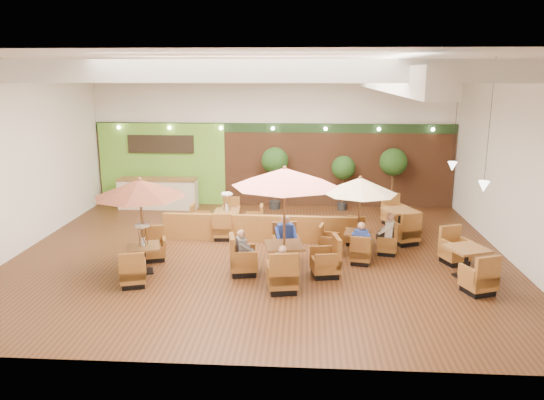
# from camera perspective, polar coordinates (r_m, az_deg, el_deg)

# --- Properties ---
(room) EXTENTS (14.04, 14.00, 5.52)m
(room) POSITION_cam_1_polar(r_m,az_deg,el_deg) (15.82, -0.02, 8.13)
(room) COLOR #381E0F
(room) RESTS_ON ground
(service_counter) EXTENTS (3.00, 0.75, 1.18)m
(service_counter) POSITION_cam_1_polar(r_m,az_deg,el_deg) (20.90, -12.14, 0.70)
(service_counter) COLOR beige
(service_counter) RESTS_ON ground
(booth_divider) EXTENTS (6.07, 0.33, 0.84)m
(booth_divider) POSITION_cam_1_polar(r_m,az_deg,el_deg) (16.45, -1.36, -3.06)
(booth_divider) COLOR brown
(booth_divider) RESTS_ON ground
(table_0) EXTENTS (2.35, 2.63, 2.55)m
(table_0) POSITION_cam_1_polar(r_m,az_deg,el_deg) (13.93, -13.95, -0.11)
(table_0) COLOR brown
(table_0) RESTS_ON ground
(table_1) EXTENTS (2.92, 2.92, 2.88)m
(table_1) POSITION_cam_1_polar(r_m,az_deg,el_deg) (13.31, 1.34, -0.29)
(table_1) COLOR brown
(table_1) RESTS_ON ground
(table_2) EXTENTS (2.32, 2.32, 2.31)m
(table_2) POSITION_cam_1_polar(r_m,az_deg,el_deg) (15.23, 9.40, -0.04)
(table_2) COLOR brown
(table_2) RESTS_ON ground
(table_3) EXTENTS (2.42, 2.42, 1.49)m
(table_3) POSITION_cam_1_polar(r_m,az_deg,el_deg) (17.55, -4.85, -2.05)
(table_3) COLOR brown
(table_3) RESTS_ON ground
(table_4) EXTENTS (1.18, 2.89, 1.02)m
(table_4) POSITION_cam_1_polar(r_m,az_deg,el_deg) (14.50, 20.16, -6.37)
(table_4) COLOR brown
(table_4) RESTS_ON ground
(table_5) EXTENTS (1.22, 2.97, 1.04)m
(table_5) POSITION_cam_1_polar(r_m,az_deg,el_deg) (17.68, 13.56, -2.34)
(table_5) COLOR brown
(table_5) RESTS_ON ground
(topiary_0) EXTENTS (1.03, 1.03, 2.38)m
(topiary_0) POSITION_cam_1_polar(r_m,az_deg,el_deg) (20.11, 0.31, 3.97)
(topiary_0) COLOR black
(topiary_0) RESTS_ON ground
(topiary_1) EXTENTS (0.90, 0.90, 2.08)m
(topiary_1) POSITION_cam_1_polar(r_m,az_deg,el_deg) (20.17, 7.67, 3.23)
(topiary_1) COLOR black
(topiary_1) RESTS_ON ground
(topiary_2) EXTENTS (1.03, 1.03, 2.39)m
(topiary_2) POSITION_cam_1_polar(r_m,az_deg,el_deg) (20.34, 12.91, 3.75)
(topiary_2) COLOR black
(topiary_2) RESTS_ON ground
(diner_0) EXTENTS (0.36, 0.29, 0.72)m
(diner_0) POSITION_cam_1_polar(r_m,az_deg,el_deg) (12.66, 1.12, -6.77)
(diner_0) COLOR white
(diner_0) RESTS_ON ground
(diner_1) EXTENTS (0.46, 0.41, 0.85)m
(diner_1) POSITION_cam_1_polar(r_m,az_deg,el_deg) (14.64, 1.49, -3.72)
(diner_1) COLOR #2743AC
(diner_1) RESTS_ON ground
(diner_2) EXTENTS (0.38, 0.42, 0.75)m
(diner_2) POSITION_cam_1_polar(r_m,az_deg,el_deg) (13.73, -3.11, -5.08)
(diner_2) COLOR slate
(diner_2) RESTS_ON ground
(diner_3) EXTENTS (0.40, 0.36, 0.74)m
(diner_3) POSITION_cam_1_polar(r_m,az_deg,el_deg) (14.66, 9.59, -4.06)
(diner_3) COLOR #2743AC
(diner_3) RESTS_ON ground
(diner_4) EXTENTS (0.37, 0.42, 0.77)m
(diner_4) POSITION_cam_1_polar(r_m,az_deg,el_deg) (15.56, 12.36, -3.11)
(diner_4) COLOR white
(diner_4) RESTS_ON ground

